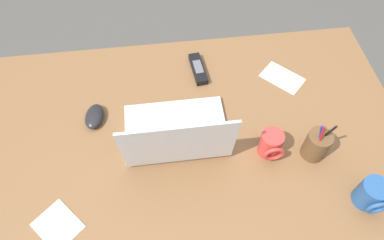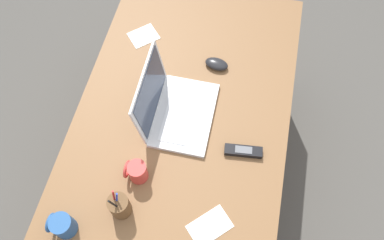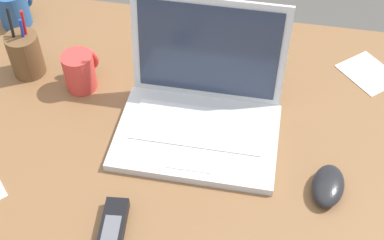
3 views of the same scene
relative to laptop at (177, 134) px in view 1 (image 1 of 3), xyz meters
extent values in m
plane|color=#4C4944|center=(-0.02, -0.04, -0.77)|extent=(6.00, 6.00, 0.00)
cube|color=brown|center=(-0.02, -0.04, -0.41)|extent=(1.56, 0.90, 0.72)
cube|color=silver|center=(0.00, -0.05, -0.04)|extent=(0.35, 0.24, 0.02)
cube|color=silver|center=(0.00, -0.03, -0.03)|extent=(0.29, 0.12, 0.00)
cube|color=silver|center=(0.00, -0.12, -0.03)|extent=(0.10, 0.05, 0.00)
cube|color=silver|center=(0.00, 0.09, 0.09)|extent=(0.34, 0.04, 0.24)
cube|color=#283347|center=(0.00, 0.09, 0.09)|extent=(0.31, 0.03, 0.21)
ellipsoid|color=black|center=(0.28, -0.13, -0.04)|extent=(0.08, 0.11, 0.03)
cylinder|color=#C63833|center=(-0.30, 0.07, -0.01)|extent=(0.07, 0.07, 0.09)
torus|color=#C63833|center=(-0.30, 0.11, 0.00)|extent=(0.07, 0.01, 0.07)
cylinder|color=#26518C|center=(-0.55, 0.27, -0.01)|extent=(0.08, 0.08, 0.10)
torus|color=#26518C|center=(-0.55, 0.32, 0.00)|extent=(0.07, 0.01, 0.07)
cube|color=black|center=(-0.11, -0.31, -0.04)|extent=(0.06, 0.16, 0.02)
cube|color=#595B60|center=(-0.11, -0.31, -0.03)|extent=(0.04, 0.07, 0.00)
cylinder|color=brown|center=(-0.44, 0.10, 0.00)|extent=(0.08, 0.08, 0.11)
cylinder|color=#1933B2|center=(-0.44, 0.10, 0.04)|extent=(0.03, 0.02, 0.14)
cylinder|color=black|center=(-0.45, 0.09, 0.05)|extent=(0.02, 0.04, 0.16)
cylinder|color=red|center=(-0.43, 0.11, 0.05)|extent=(0.02, 0.02, 0.16)
cube|color=white|center=(0.38, 0.24, -0.05)|extent=(0.16, 0.17, 0.00)
cube|color=white|center=(-0.43, -0.24, -0.05)|extent=(0.18, 0.18, 0.00)
camera|label=1|loc=(0.02, 0.60, 0.96)|focal=32.47mm
camera|label=2|loc=(-0.74, -0.24, 1.38)|focal=35.94mm
camera|label=3|loc=(0.12, -0.77, 0.82)|focal=48.98mm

